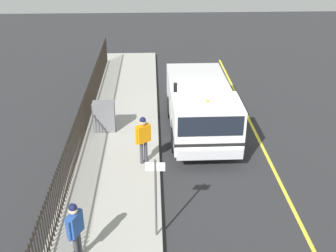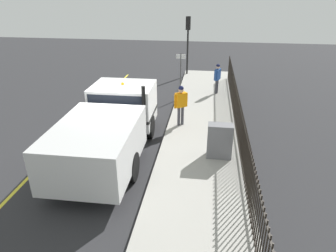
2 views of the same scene
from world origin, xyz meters
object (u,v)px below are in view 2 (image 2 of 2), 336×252
at_px(work_truck, 112,122).
at_px(traffic_cone, 56,158).
at_px(traffic_light_near, 188,34).
at_px(street_sign, 181,70).
at_px(pedestrian_distant, 217,75).
at_px(utility_cabinet, 220,141).
at_px(worker_standing, 181,101).

bearing_deg(work_truck, traffic_cone, -145.94).
relative_size(work_truck, traffic_light_near, 1.69).
distance_m(traffic_cone, street_sign, 8.46).
bearing_deg(street_sign, traffic_light_near, 90.08).
bearing_deg(pedestrian_distant, traffic_cone, 168.10).
bearing_deg(work_truck, traffic_light_near, 79.98).
bearing_deg(traffic_cone, utility_cabinet, 11.23).
bearing_deg(utility_cabinet, pedestrian_distant, 90.17).
bearing_deg(traffic_light_near, pedestrian_distant, 120.95).
relative_size(utility_cabinet, street_sign, 0.53).
xyz_separation_m(worker_standing, traffic_light_near, (-0.40, 8.66, 1.62)).
height_order(utility_cabinet, street_sign, street_sign).
bearing_deg(street_sign, work_truck, -106.64).
height_order(work_truck, worker_standing, work_truck).
bearing_deg(traffic_cone, street_sign, 64.29).
relative_size(traffic_light_near, utility_cabinet, 3.02).
height_order(pedestrian_distant, traffic_cone, pedestrian_distant).
bearing_deg(traffic_light_near, street_sign, 94.61).
xyz_separation_m(work_truck, street_sign, (1.89, 6.33, 0.42)).
bearing_deg(street_sign, traffic_cone, -115.71).
xyz_separation_m(traffic_cone, street_sign, (3.62, 7.52, 1.36)).
relative_size(utility_cabinet, traffic_cone, 2.06).
height_order(work_truck, pedestrian_distant, work_truck).
xyz_separation_m(traffic_light_near, traffic_cone, (-3.61, -12.35, -2.57)).
xyz_separation_m(work_truck, pedestrian_distant, (3.89, 7.12, -0.04)).
bearing_deg(worker_standing, traffic_cone, 7.35).
bearing_deg(traffic_cone, work_truck, 34.50).
xyz_separation_m(traffic_light_near, utility_cabinet, (2.03, -11.23, -2.08)).
relative_size(worker_standing, street_sign, 0.74).
distance_m(worker_standing, pedestrian_distant, 4.89).
bearing_deg(work_truck, pedestrian_distant, 60.89).
relative_size(work_truck, pedestrian_distant, 3.81).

